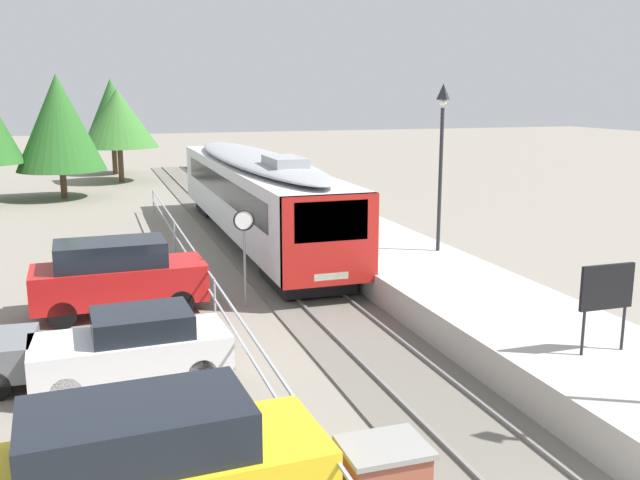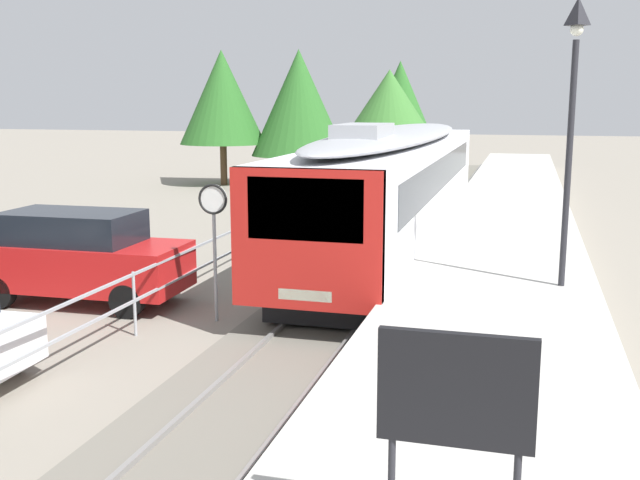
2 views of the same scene
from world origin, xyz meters
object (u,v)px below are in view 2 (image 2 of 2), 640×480
(platform_lamp_mid_platform, at_px, (573,89))
(platform_notice_board, at_px, (456,398))
(speed_limit_sign, at_px, (213,218))
(commuter_train, at_px, (396,178))
(parked_suv_red, at_px, (79,256))

(platform_lamp_mid_platform, distance_m, platform_notice_board, 9.64)
(platform_lamp_mid_platform, distance_m, speed_limit_sign, 7.24)
(commuter_train, height_order, platform_notice_board, commuter_train)
(platform_lamp_mid_platform, height_order, parked_suv_red, platform_lamp_mid_platform)
(platform_notice_board, height_order, speed_limit_sign, speed_limit_sign)
(speed_limit_sign, xyz_separation_m, parked_suv_red, (-3.44, 0.52, -1.06))
(commuter_train, relative_size, speed_limit_sign, 6.78)
(platform_lamp_mid_platform, bearing_deg, platform_notice_board, -97.33)
(platform_lamp_mid_platform, xyz_separation_m, platform_notice_board, (-1.19, -9.25, -2.44))
(platform_lamp_mid_platform, xyz_separation_m, speed_limit_sign, (-6.69, -1.22, -2.50))
(platform_lamp_mid_platform, height_order, platform_notice_board, platform_lamp_mid_platform)
(platform_lamp_mid_platform, relative_size, speed_limit_sign, 1.91)
(platform_lamp_mid_platform, height_order, speed_limit_sign, platform_lamp_mid_platform)
(commuter_train, distance_m, speed_limit_sign, 8.63)
(platform_notice_board, xyz_separation_m, parked_suv_red, (-8.94, 8.55, -1.13))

